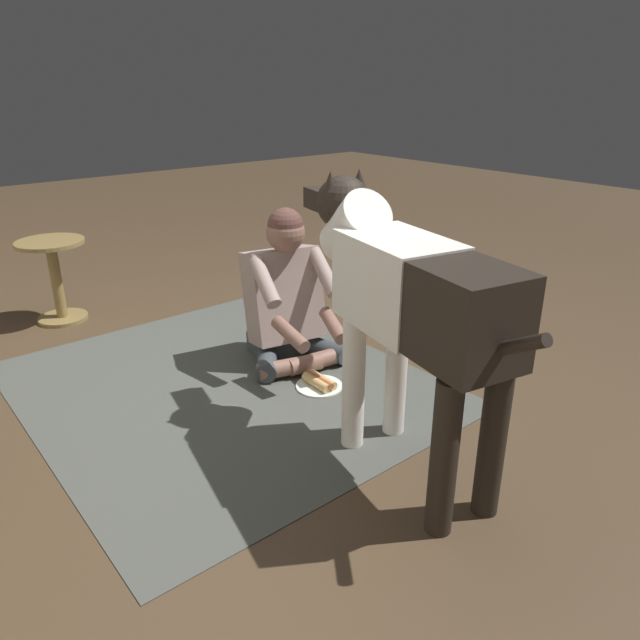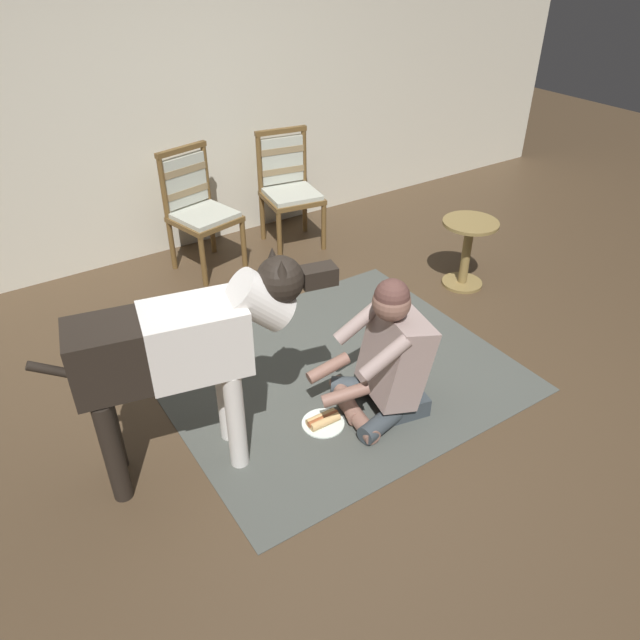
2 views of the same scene
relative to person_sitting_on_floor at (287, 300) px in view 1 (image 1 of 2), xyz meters
name	(u,v)px [view 1 (image 1 of 2)]	position (x,y,z in m)	size (l,w,h in m)	color
ground_plane	(265,363)	(0.04, 0.14, -0.36)	(14.76, 14.76, 0.00)	#473524
area_rug	(224,385)	(-0.05, 0.46, -0.36)	(2.13, 1.87, 0.01)	#474A44
person_sitting_on_floor	(287,300)	(0.00, 0.00, 0.00)	(0.72, 0.57, 0.88)	#363D42
large_dog	(405,295)	(-1.08, 0.23, 0.38)	(1.44, 0.47, 1.15)	silver
hot_dog_on_plate	(319,383)	(-0.38, 0.08, -0.34)	(0.25, 0.25, 0.06)	white
round_side_table	(55,273)	(1.44, 0.82, -0.04)	(0.42, 0.42, 0.55)	olive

